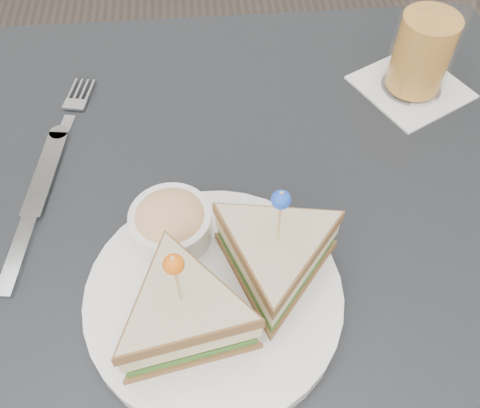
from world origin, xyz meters
The scene contains 5 objects.
table centered at (0.00, 0.00, 0.67)m, with size 0.80×0.80×0.75m.
plate_meal centered at (-0.01, -0.07, 0.79)m, with size 0.31×0.31×0.15m.
cutlery_fork centered at (-0.19, 0.18, 0.75)m, with size 0.06×0.19×0.01m.
cutlery_knife centered at (-0.21, 0.06, 0.75)m, with size 0.05×0.23×0.01m.
drink_set centered at (0.25, 0.22, 0.82)m, with size 0.17×0.17×0.16m.
Camera 1 is at (-0.02, -0.30, 1.23)m, focal length 40.00 mm.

